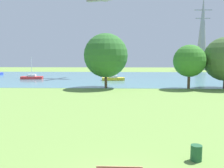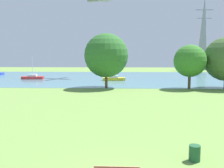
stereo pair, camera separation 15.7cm
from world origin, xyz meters
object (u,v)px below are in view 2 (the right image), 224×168
object	(u,v)px
sailboat_yellow	(114,78)
tree_east_near	(190,61)
litter_bin	(195,153)
electricity_pylon	(203,33)
tree_mid_shore	(106,55)
sailboat_red	(33,77)

from	to	relation	value
sailboat_yellow	tree_east_near	xyz separation A→B (m)	(12.53, -12.62, 3.99)
sailboat_yellow	tree_east_near	bearing A→B (deg)	-45.19
litter_bin	electricity_pylon	xyz separation A→B (m)	(26.34, 80.82, 13.36)
tree_mid_shore	electricity_pylon	xyz separation A→B (m)	(32.62, 53.01, 8.45)
tree_east_near	electricity_pylon	distance (m)	57.72
litter_bin	sailboat_red	size ratio (longest dim) A/B	0.16
electricity_pylon	tree_mid_shore	bearing A→B (deg)	-121.61
litter_bin	electricity_pylon	distance (m)	86.05
sailboat_red	tree_east_near	xyz separation A→B (m)	(31.04, -14.85, 4.00)
litter_bin	sailboat_red	bearing A→B (deg)	119.67
litter_bin	tree_mid_shore	distance (m)	28.94
tree_mid_shore	tree_east_near	world-z (taller)	tree_mid_shore
tree_east_near	litter_bin	bearing A→B (deg)	-104.57
litter_bin	tree_east_near	bearing A→B (deg)	75.43
sailboat_yellow	tree_mid_shore	world-z (taller)	tree_mid_shore
sailboat_red	sailboat_yellow	xyz separation A→B (m)	(18.51, -2.24, 0.01)
sailboat_red	litter_bin	bearing A→B (deg)	-60.33
tree_east_near	sailboat_red	bearing A→B (deg)	154.43
sailboat_yellow	tree_east_near	world-z (taller)	tree_east_near
tree_east_near	electricity_pylon	bearing A→B (deg)	70.24
sailboat_yellow	tree_east_near	size ratio (longest dim) A/B	0.86
sailboat_red	electricity_pylon	xyz separation A→B (m)	(50.30, 38.75, 13.32)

